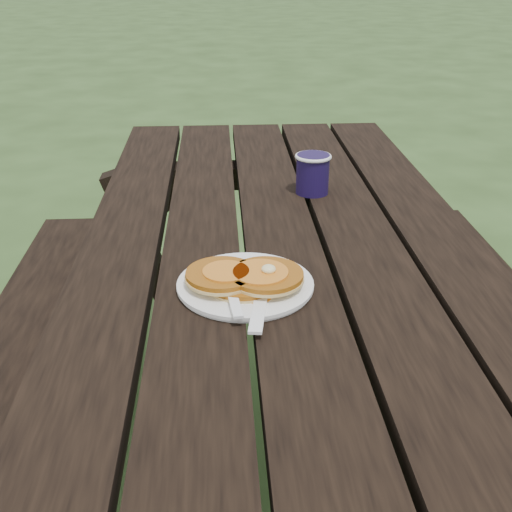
{
  "coord_description": "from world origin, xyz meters",
  "views": [
    {
      "loc": [
        -0.11,
        -1.05,
        1.25
      ],
      "look_at": [
        -0.06,
        -0.13,
        0.8
      ],
      "focal_mm": 45.0,
      "sensor_mm": 36.0,
      "label": 1
    }
  ],
  "objects": [
    {
      "name": "picnic_table",
      "position": [
        0.0,
        0.0,
        0.37
      ],
      "size": [
        1.36,
        1.8,
        0.75
      ],
      "color": "black",
      "rests_on": "ground"
    },
    {
      "name": "coffee_cup",
      "position": [
        0.09,
        0.29,
        0.8
      ],
      "size": [
        0.08,
        0.08,
        0.09
      ],
      "rotation": [
        0.0,
        0.0,
        0.38
      ],
      "color": "#170D36",
      "rests_on": "picnic_table"
    },
    {
      "name": "fork",
      "position": [
        -0.1,
        -0.21,
        0.77
      ],
      "size": [
        0.05,
        0.16,
        0.01
      ],
      "primitive_type": null,
      "rotation": [
        0.0,
        0.0,
        0.11
      ],
      "color": "white",
      "rests_on": "plate"
    },
    {
      "name": "knife",
      "position": [
        -0.06,
        -0.21,
        0.76
      ],
      "size": [
        0.05,
        0.18,
        0.0
      ],
      "primitive_type": "cube",
      "rotation": [
        0.0,
        0.0,
        -0.15
      ],
      "color": "white",
      "rests_on": "plate"
    },
    {
      "name": "pancake_stack",
      "position": [
        -0.08,
        -0.15,
        0.77
      ],
      "size": [
        0.19,
        0.12,
        0.04
      ],
      "rotation": [
        0.0,
        0.0,
        0.17
      ],
      "color": "#A25A12",
      "rests_on": "plate"
    },
    {
      "name": "plate",
      "position": [
        -0.08,
        -0.14,
        0.76
      ],
      "size": [
        0.26,
        0.26,
        0.01
      ],
      "primitive_type": "cylinder",
      "rotation": [
        0.0,
        0.0,
        -0.23
      ],
      "color": "white",
      "rests_on": "picnic_table"
    }
  ]
}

